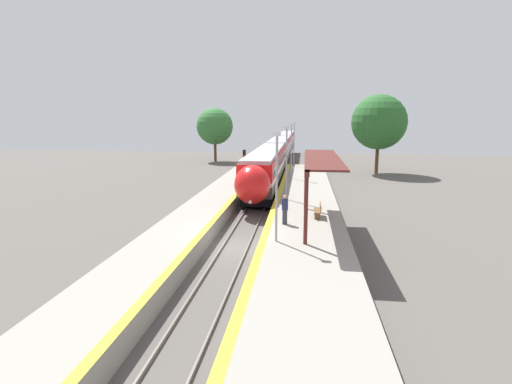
# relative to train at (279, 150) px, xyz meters

# --- Properties ---
(ground_plane) EXTENTS (120.00, 120.00, 0.00)m
(ground_plane) POSITION_rel_train_xyz_m (0.00, -39.08, -2.29)
(ground_plane) COLOR #56514C
(rail_left) EXTENTS (0.08, 90.00, 0.15)m
(rail_left) POSITION_rel_train_xyz_m (-0.72, -39.08, -2.21)
(rail_left) COLOR slate
(rail_left) RESTS_ON ground_plane
(rail_right) EXTENTS (0.08, 90.00, 0.15)m
(rail_right) POSITION_rel_train_xyz_m (0.72, -39.08, -2.21)
(rail_right) COLOR slate
(rail_right) RESTS_ON ground_plane
(train) EXTENTS (2.82, 66.19, 4.00)m
(train) POSITION_rel_train_xyz_m (0.00, 0.00, 0.00)
(train) COLOR black
(train) RESTS_ON ground_plane
(platform_right) EXTENTS (4.74, 64.00, 1.00)m
(platform_right) POSITION_rel_train_xyz_m (3.92, -39.08, -1.79)
(platform_right) COLOR gray
(platform_right) RESTS_ON ground_plane
(platform_left) EXTENTS (3.44, 64.00, 1.00)m
(platform_left) POSITION_rel_train_xyz_m (-3.27, -39.08, -1.79)
(platform_left) COLOR gray
(platform_left) RESTS_ON ground_plane
(platform_bench) EXTENTS (0.44, 1.51, 0.89)m
(platform_bench) POSITION_rel_train_xyz_m (4.76, -35.38, -0.82)
(platform_bench) COLOR brown
(platform_bench) RESTS_ON platform_right
(person_waiting) EXTENTS (0.36, 0.23, 1.78)m
(person_waiting) POSITION_rel_train_xyz_m (2.71, -37.28, -0.36)
(person_waiting) COLOR #333338
(person_waiting) RESTS_ON platform_right
(railway_signal) EXTENTS (0.28, 0.28, 4.13)m
(railway_signal) POSITION_rel_train_xyz_m (-2.06, -21.92, 0.25)
(railway_signal) COLOR #59595E
(railway_signal) RESTS_ON ground_plane
(lamppost_near) EXTENTS (0.36, 0.20, 5.64)m
(lamppost_near) POSITION_rel_train_xyz_m (2.43, -40.67, 1.92)
(lamppost_near) COLOR #9E9EA3
(lamppost_near) RESTS_ON platform_right
(lamppost_mid) EXTENTS (0.36, 0.20, 5.64)m
(lamppost_mid) POSITION_rel_train_xyz_m (2.43, -30.05, 1.92)
(lamppost_mid) COLOR #9E9EA3
(lamppost_mid) RESTS_ON platform_right
(lamppost_far) EXTENTS (0.36, 0.20, 5.64)m
(lamppost_far) POSITION_rel_train_xyz_m (2.43, -19.43, 1.92)
(lamppost_far) COLOR #9E9EA3
(lamppost_far) RESTS_ON platform_right
(lamppost_farthest) EXTENTS (0.36, 0.20, 5.64)m
(lamppost_farthest) POSITION_rel_train_xyz_m (2.43, -8.80, 1.92)
(lamppost_farthest) COLOR #9E9EA3
(lamppost_farthest) RESTS_ON platform_right
(station_canopy) EXTENTS (2.02, 10.97, 4.00)m
(station_canopy) POSITION_rel_train_xyz_m (4.50, -36.97, 2.43)
(station_canopy) COLOR #511E19
(station_canopy) RESTS_ON platform_right
(background_tree_left) EXTENTS (5.87, 5.87, 8.66)m
(background_tree_left) POSITION_rel_train_xyz_m (-10.73, 3.61, 3.42)
(background_tree_left) COLOR brown
(background_tree_left) RESTS_ON ground_plane
(background_tree_right) EXTENTS (6.96, 6.96, 10.08)m
(background_tree_right) POSITION_rel_train_xyz_m (13.11, -7.50, 4.30)
(background_tree_right) COLOR brown
(background_tree_right) RESTS_ON ground_plane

